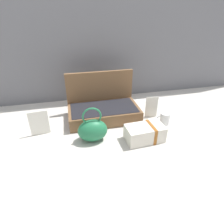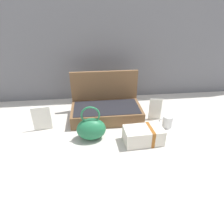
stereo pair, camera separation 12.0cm
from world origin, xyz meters
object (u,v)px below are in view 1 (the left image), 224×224
(cream_toiletry_bag, at_px, (145,133))
(coffee_mug, at_px, (164,118))
(open_suitcase, at_px, (103,108))
(poster_card_right, at_px, (151,107))
(teal_pouch_handbag, at_px, (93,130))
(info_card_left, at_px, (39,123))

(cream_toiletry_bag, xyz_separation_m, coffee_mug, (0.21, 0.15, -0.01))
(cream_toiletry_bag, relative_size, coffee_mug, 2.36)
(open_suitcase, relative_size, poster_card_right, 3.11)
(open_suitcase, bearing_deg, poster_card_right, -12.89)
(coffee_mug, bearing_deg, teal_pouch_handbag, -171.91)
(cream_toiletry_bag, height_order, coffee_mug, cream_toiletry_bag)
(coffee_mug, xyz_separation_m, info_card_left, (-0.85, 0.07, 0.04))
(open_suitcase, height_order, teal_pouch_handbag, open_suitcase)
(open_suitcase, height_order, info_card_left, open_suitcase)
(info_card_left, bearing_deg, teal_pouch_handbag, -29.16)
(open_suitcase, relative_size, info_card_left, 3.03)
(coffee_mug, relative_size, info_card_left, 0.61)
(info_card_left, bearing_deg, cream_toiletry_bag, -24.05)
(cream_toiletry_bag, height_order, poster_card_right, poster_card_right)
(open_suitcase, xyz_separation_m, cream_toiletry_bag, (0.20, -0.34, -0.02))
(open_suitcase, bearing_deg, cream_toiletry_bag, -59.61)
(open_suitcase, distance_m, coffee_mug, 0.45)
(teal_pouch_handbag, bearing_deg, cream_toiletry_bag, -12.78)
(info_card_left, bearing_deg, poster_card_right, -2.19)
(poster_card_right, bearing_deg, coffee_mug, -57.02)
(open_suitcase, xyz_separation_m, coffee_mug, (0.41, -0.20, -0.03))
(coffee_mug, xyz_separation_m, poster_card_right, (-0.05, 0.12, 0.04))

